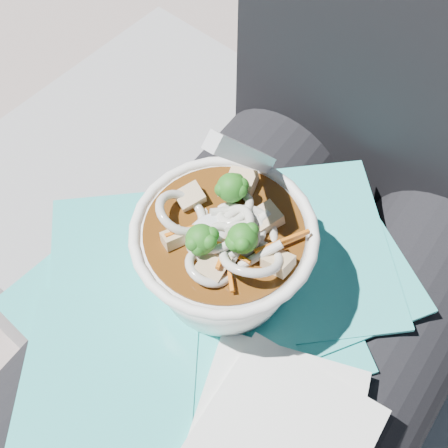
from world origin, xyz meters
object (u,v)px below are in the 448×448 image
Objects in this scene: lap at (245,357)px; plastic_bag at (210,305)px; stone_ledge at (294,355)px; person_body at (295,281)px; udon_bowl at (224,250)px.

plastic_bag is (-0.04, -0.01, 0.09)m from lap.
person_body is at bearing -90.00° from stone_ledge.
person_body reaches higher than stone_ledge.
stone_ledge is 0.35m from lap.
lap reaches higher than stone_ledge.
lap is at bearing -90.00° from person_body.
udon_bowl is at bearing 153.83° from lap.
udon_bowl reaches higher than stone_ledge.
person_body is 0.15m from udon_bowl.
udon_bowl is at bearing -106.39° from stone_ledge.
plastic_bag is 0.07m from udon_bowl.
udon_bowl is at bearing -117.73° from person_body.
stone_ledge is 2.08× the size of lap.
person_body reaches higher than lap.
lap is 0.09m from plastic_bag.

